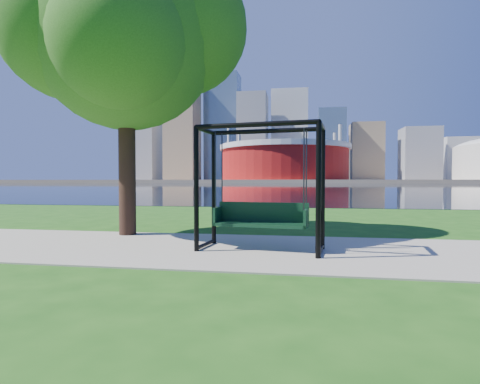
# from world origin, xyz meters

# --- Properties ---
(ground) EXTENTS (900.00, 900.00, 0.00)m
(ground) POSITION_xyz_m (0.00, 0.00, 0.00)
(ground) COLOR #1E5114
(ground) RESTS_ON ground
(path) EXTENTS (120.00, 4.00, 0.03)m
(path) POSITION_xyz_m (0.00, -0.50, 0.01)
(path) COLOR #9E937F
(path) RESTS_ON ground
(river) EXTENTS (900.00, 180.00, 0.02)m
(river) POSITION_xyz_m (0.00, 102.00, 0.01)
(river) COLOR black
(river) RESTS_ON ground
(far_bank) EXTENTS (900.00, 228.00, 2.00)m
(far_bank) POSITION_xyz_m (0.00, 306.00, 1.00)
(far_bank) COLOR #937F60
(far_bank) RESTS_ON ground
(stadium) EXTENTS (83.00, 83.00, 32.00)m
(stadium) POSITION_xyz_m (-10.00, 235.00, 14.23)
(stadium) COLOR maroon
(stadium) RESTS_ON far_bank
(skyline) EXTENTS (392.00, 66.00, 96.50)m
(skyline) POSITION_xyz_m (-4.27, 319.39, 35.89)
(skyline) COLOR gray
(skyline) RESTS_ON far_bank
(swing) EXTENTS (2.66, 1.41, 2.60)m
(swing) POSITION_xyz_m (0.60, -0.55, 1.26)
(swing) COLOR black
(swing) RESTS_ON ground
(park_tree) EXTENTS (6.25, 5.64, 7.76)m
(park_tree) POSITION_xyz_m (-3.21, 1.13, 5.39)
(park_tree) COLOR black
(park_tree) RESTS_ON ground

